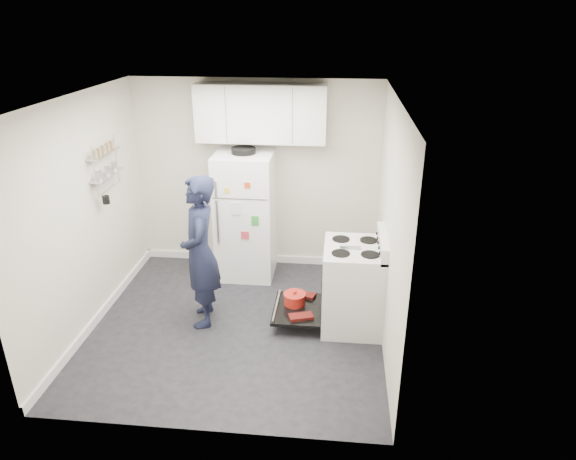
# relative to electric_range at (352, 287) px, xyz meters

# --- Properties ---
(room) EXTENTS (3.21, 3.21, 2.51)m
(room) POSITION_rel_electric_range_xyz_m (-1.29, -0.12, 0.74)
(room) COLOR black
(room) RESTS_ON ground
(electric_range) EXTENTS (0.66, 0.76, 1.10)m
(electric_range) POSITION_rel_electric_range_xyz_m (0.00, 0.00, 0.00)
(electric_range) COLOR silver
(electric_range) RESTS_ON ground
(open_oven_door) EXTENTS (0.55, 0.72, 0.21)m
(open_oven_door) POSITION_rel_electric_range_xyz_m (-0.60, 0.03, -0.29)
(open_oven_door) COLOR black
(open_oven_door) RESTS_ON ground
(refrigerator) EXTENTS (0.72, 0.74, 1.71)m
(refrigerator) POSITION_rel_electric_range_xyz_m (-1.36, 1.10, 0.36)
(refrigerator) COLOR white
(refrigerator) RESTS_ON ground
(upper_cabinets) EXTENTS (1.60, 0.33, 0.70)m
(upper_cabinets) POSITION_rel_electric_range_xyz_m (-1.16, 1.28, 1.63)
(upper_cabinets) COLOR silver
(upper_cabinets) RESTS_ON room
(wall_shelf_rack) EXTENTS (0.14, 0.60, 0.61)m
(wall_shelf_rack) POSITION_rel_electric_range_xyz_m (-2.78, 0.34, 1.21)
(wall_shelf_rack) COLOR #B2B2B7
(wall_shelf_rack) RESTS_ON room
(person) EXTENTS (0.54, 0.70, 1.71)m
(person) POSITION_rel_electric_range_xyz_m (-1.65, -0.09, 0.39)
(person) COLOR #161A32
(person) RESTS_ON ground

